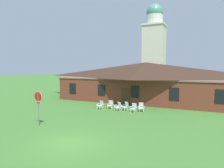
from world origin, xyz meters
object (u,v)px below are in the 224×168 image
(lawn_chair_near_door, at_px, (111,104))
(lawn_chair_by_porch, at_px, (101,105))
(lawn_chair_middle, at_px, (125,106))
(lawn_chair_right_end, at_px, (134,108))
(lawn_chair_far_side, at_px, (141,107))
(stop_sign, at_px, (38,102))
(lawn_chair_left_end, at_px, (118,106))

(lawn_chair_near_door, bearing_deg, lawn_chair_by_porch, -145.72)
(lawn_chair_middle, distance_m, lawn_chair_right_end, 1.21)
(lawn_chair_middle, xyz_separation_m, lawn_chair_far_side, (1.75, 0.24, 0.00))
(lawn_chair_near_door, xyz_separation_m, lawn_chair_right_end, (3.04, -0.59, 0.00))
(lawn_chair_near_door, bearing_deg, stop_sign, -106.68)
(lawn_chair_left_end, distance_m, lawn_chair_middle, 0.84)
(stop_sign, distance_m, lawn_chair_middle, 9.70)
(lawn_chair_right_end, bearing_deg, lawn_chair_middle, 157.46)
(lawn_chair_far_side, bearing_deg, lawn_chair_right_end, -131.95)
(stop_sign, bearing_deg, lawn_chair_far_side, 54.33)
(lawn_chair_by_porch, height_order, lawn_chair_far_side, same)
(lawn_chair_by_porch, bearing_deg, lawn_chair_middle, 10.58)
(lawn_chair_left_end, bearing_deg, lawn_chair_by_porch, -178.14)
(lawn_chair_near_door, distance_m, lawn_chair_right_end, 3.10)
(lawn_chair_near_door, relative_size, lawn_chair_far_side, 1.00)
(lawn_chair_right_end, xyz_separation_m, lawn_chair_far_side, (0.63, 0.71, 0.00))
(lawn_chair_middle, xyz_separation_m, lawn_chair_right_end, (1.12, -0.46, 0.00))
(stop_sign, distance_m, lawn_chair_by_porch, 8.22)
(lawn_chair_by_porch, bearing_deg, lawn_chair_near_door, 34.28)
(lawn_chair_near_door, distance_m, lawn_chair_far_side, 3.68)
(lawn_chair_by_porch, height_order, lawn_chair_near_door, same)
(stop_sign, height_order, lawn_chair_right_end, stop_sign)
(lawn_chair_by_porch, distance_m, lawn_chair_left_end, 2.19)
(stop_sign, distance_m, lawn_chair_left_end, 8.98)
(lawn_chair_middle, distance_m, lawn_chair_far_side, 1.77)
(stop_sign, xyz_separation_m, lawn_chair_middle, (4.49, 8.46, -1.53))
(lawn_chair_by_porch, relative_size, lawn_chair_right_end, 1.00)
(stop_sign, relative_size, lawn_chair_by_porch, 2.98)
(lawn_chair_left_end, bearing_deg, lawn_chair_near_door, 154.18)
(stop_sign, xyz_separation_m, lawn_chair_near_door, (2.57, 8.58, -1.53))
(lawn_chair_left_end, distance_m, lawn_chair_right_end, 1.82)
(lawn_chair_near_door, xyz_separation_m, lawn_chair_left_end, (1.22, -0.59, 0.00))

